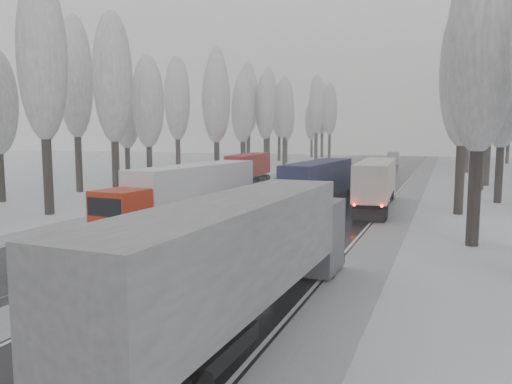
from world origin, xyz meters
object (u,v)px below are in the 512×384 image
Objects in this scene: box_truck_distant at (393,158)px; truck_red_white at (187,191)px; truck_red_red at (247,168)px; truck_grey_tarp at (248,251)px; truck_cream_box at (377,180)px; truck_blue_box at (322,181)px.

box_truck_distant is 72.48m from truck_red_white.
truck_red_white is 1.08× the size of truck_red_red.
truck_grey_tarp is at bearing -73.91° from truck_red_red.
truck_red_white reaches higher than box_truck_distant.
truck_grey_tarp is 27.42m from truck_cream_box.
truck_grey_tarp reaches higher than truck_red_red.
truck_red_red is (-16.41, 11.82, -0.14)m from truck_cream_box.
box_truck_distant is at bearing 92.73° from truck_blue_box.
truck_blue_box is 12.63m from truck_red_white.
truck_red_white is (-10.37, 14.86, -0.11)m from truck_grey_tarp.
truck_blue_box reaches higher than truck_red_red.
box_truck_distant is (-4.64, 59.65, -1.00)m from truck_cream_box.
truck_grey_tarp reaches higher than box_truck_distant.
truck_red_white is at bearing -119.22° from truck_blue_box.
box_truck_distant is (-4.27, 87.08, -1.16)m from truck_grey_tarp.
truck_blue_box is 0.99× the size of truck_cream_box.
box_truck_distant is 0.44× the size of truck_red_white.
truck_blue_box is 61.45m from box_truck_distant.
box_truck_distant is at bearing 91.06° from truck_cream_box.
truck_cream_box is 59.84m from box_truck_distant.
truck_red_white is (-10.74, -12.56, 0.04)m from truck_cream_box.
truck_red_red is at bearing -108.24° from box_truck_distant.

